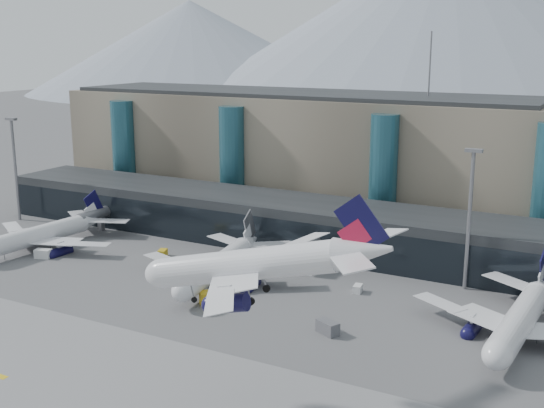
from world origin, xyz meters
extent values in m
plane|color=#515154|center=(0.00, 0.00, 0.00)|extent=(900.00, 900.00, 0.00)
cube|color=slate|center=(0.00, -15.00, 0.02)|extent=(400.00, 40.00, 0.04)
cube|color=black|center=(0.00, 58.00, 5.00)|extent=(170.00, 18.00, 10.00)
cube|color=black|center=(0.00, 49.10, 4.00)|extent=(170.00, 0.40, 8.00)
cylinder|color=slate|center=(-55.00, 47.00, 4.20)|extent=(2.80, 14.00, 2.80)
cube|color=slate|center=(-55.00, 47.00, 1.20)|extent=(1.20, 1.20, 2.40)
cylinder|color=slate|center=(0.00, 47.00, 4.20)|extent=(2.80, 14.00, 2.80)
cube|color=slate|center=(0.00, 47.00, 1.20)|extent=(1.20, 1.20, 2.40)
cube|color=gray|center=(-25.00, 90.00, 15.00)|extent=(130.00, 30.00, 30.00)
cube|color=black|center=(-25.00, 90.00, 30.50)|extent=(123.50, 28.00, 1.00)
cylinder|color=#245565|center=(-70.00, 74.00, 14.00)|extent=(6.40, 6.40, 28.00)
cylinder|color=#245565|center=(-35.00, 74.00, 14.00)|extent=(6.40, 6.40, 28.00)
cylinder|color=#245565|center=(5.00, 74.00, 14.00)|extent=(6.40, 6.40, 28.00)
cylinder|color=slate|center=(10.00, 90.00, 38.00)|extent=(0.40, 0.40, 16.00)
cone|color=gray|center=(-260.00, 380.00, 37.50)|extent=(320.00, 320.00, 75.00)
cone|color=gray|center=(-60.00, 380.00, 55.00)|extent=(400.00, 400.00, 110.00)
cylinder|color=slate|center=(-80.00, 45.00, 12.50)|extent=(0.70, 0.70, 25.00)
cube|color=slate|center=(-80.00, 45.00, 25.30)|extent=(3.00, 1.20, 0.60)
cylinder|color=slate|center=(30.00, 48.00, 12.50)|extent=(0.70, 0.70, 25.00)
cube|color=slate|center=(30.00, 48.00, 25.30)|extent=(3.00, 1.20, 0.60)
cylinder|color=silver|center=(17.61, -6.17, 19.91)|extent=(22.74, 5.79, 3.73)
ellipsoid|color=silver|center=(6.41, -7.20, 19.91)|extent=(5.54, 4.19, 3.73)
cone|color=silver|center=(32.01, -4.83, 20.10)|extent=(6.74, 4.31, 3.73)
cube|color=silver|center=(19.95, -14.02, 19.30)|extent=(12.82, 16.63, 0.19)
cylinder|color=#0E0C37|center=(18.49, -12.21, 17.40)|extent=(4.67, 2.46, 2.05)
cube|color=silver|center=(32.42, -9.31, 20.29)|extent=(7.27, 8.75, 0.15)
cube|color=silver|center=(18.47, 1.98, 19.30)|extent=(10.56, 16.97, 0.19)
cylinder|color=#0E0C37|center=(17.37, -0.06, 17.40)|extent=(4.67, 2.46, 2.05)
cube|color=silver|center=(31.59, -0.35, 20.29)|extent=(6.19, 8.95, 0.15)
cube|color=#0E0C37|center=(32.33, -4.80, 23.08)|extent=(5.56, 0.74, 6.56)
cube|color=#B51637|center=(31.37, -4.89, 21.96)|extent=(3.73, 0.60, 3.59)
cylinder|color=slate|center=(9.77, -6.89, 17.49)|extent=(0.15, 0.15, 2.98)
cylinder|color=black|center=(9.77, -6.89, 16.19)|extent=(0.68, 0.30, 0.66)
cylinder|color=black|center=(18.78, -8.30, 16.19)|extent=(0.88, 0.41, 0.85)
cylinder|color=black|center=(18.36, -3.85, 16.19)|extent=(0.88, 0.41, 0.85)
cylinder|color=silver|center=(-56.02, 31.00, 4.50)|extent=(6.19, 24.66, 4.04)
cone|color=silver|center=(-54.63, 46.62, 4.71)|extent=(4.65, 7.30, 4.04)
cube|color=silver|center=(-47.19, 31.96, 3.84)|extent=(18.40, 11.50, 0.20)
cylinder|color=#0E0C37|center=(-49.39, 30.76, 1.78)|extent=(2.65, 5.06, 2.22)
cube|color=silver|center=(-49.77, 46.19, 4.91)|extent=(9.70, 6.74, 0.16)
cube|color=silver|center=(-64.54, 33.51, 3.84)|extent=(18.05, 13.86, 0.20)
cylinder|color=#0E0C37|center=(-62.58, 31.94, 1.78)|extent=(2.65, 5.06, 2.22)
cube|color=silver|center=(-59.49, 47.05, 4.91)|extent=(9.49, 7.87, 0.16)
cube|color=#0E0C37|center=(-54.60, 46.97, 7.94)|extent=(0.78, 6.03, 7.12)
cube|color=silver|center=(-54.69, 45.93, 6.73)|extent=(0.64, 4.05, 3.89)
cylinder|color=slate|center=(-56.78, 22.50, 1.88)|extent=(0.16, 0.16, 3.23)
cylinder|color=black|center=(-56.78, 22.50, 0.46)|extent=(0.32, 0.74, 0.72)
cylinder|color=black|center=(-53.51, 31.83, 0.46)|extent=(0.44, 0.95, 0.92)
cylinder|color=black|center=(-58.34, 32.26, 0.46)|extent=(0.44, 0.95, 0.92)
cylinder|color=silver|center=(-11.28, 31.00, 4.57)|extent=(7.41, 25.10, 4.11)
ellipsoid|color=silver|center=(-9.61, 18.73, 4.57)|extent=(4.84, 6.25, 4.11)
cone|color=silver|center=(-13.43, 46.78, 4.78)|extent=(5.02, 7.57, 4.11)
cube|color=silver|center=(-2.75, 33.95, 3.90)|extent=(18.14, 14.63, 0.21)
cylinder|color=#0E0C37|center=(-4.66, 32.26, 1.80)|extent=(2.91, 5.21, 2.26)
cube|color=silver|center=(-8.52, 47.45, 4.98)|extent=(9.54, 8.25, 0.16)
cube|color=silver|center=(-20.29, 31.56, 3.90)|extent=(18.68, 10.99, 0.21)
cylinder|color=#0E0C37|center=(-17.99, 30.44, 1.80)|extent=(2.91, 5.21, 2.26)
cube|color=silver|center=(-18.34, 46.11, 4.98)|extent=(9.86, 6.50, 0.16)
cube|color=slate|center=(-13.48, 47.13, 8.06)|extent=(1.07, 6.11, 7.23)
cube|color=silver|center=(-13.33, 46.08, 6.83)|extent=(0.84, 4.10, 3.95)
cylinder|color=slate|center=(-10.11, 22.41, 1.91)|extent=(0.17, 0.17, 3.28)
cylinder|color=black|center=(-10.11, 22.41, 0.47)|extent=(0.36, 0.76, 0.73)
cylinder|color=black|center=(-8.98, 32.38, 0.47)|extent=(0.49, 0.98, 0.94)
cylinder|color=black|center=(-13.86, 31.72, 0.47)|extent=(0.49, 0.98, 0.94)
cylinder|color=silver|center=(42.26, 31.00, 4.63)|extent=(5.65, 25.29, 4.16)
ellipsoid|color=silver|center=(41.51, 18.48, 4.63)|extent=(4.50, 6.06, 4.16)
cone|color=silver|center=(43.23, 47.10, 4.84)|extent=(4.58, 7.40, 4.16)
cube|color=silver|center=(33.43, 33.33, 3.95)|extent=(18.66, 13.89, 0.21)
cylinder|color=#0E0C37|center=(35.49, 31.77, 1.83)|extent=(2.58, 5.15, 2.29)
cube|color=silver|center=(38.22, 47.40, 5.05)|extent=(9.82, 7.92, 0.17)
cube|color=silver|center=(43.19, 46.38, 6.92)|extent=(0.54, 4.16, 4.00)
cylinder|color=slate|center=(41.74, 22.24, 1.93)|extent=(0.17, 0.17, 3.33)
cylinder|color=black|center=(41.74, 22.24, 0.47)|extent=(0.31, 0.75, 0.74)
cylinder|color=black|center=(44.82, 31.92, 0.47)|extent=(0.43, 0.97, 0.95)
cylinder|color=black|center=(39.84, 32.22, 0.47)|extent=(0.43, 0.97, 0.95)
cube|color=silver|center=(-51.05, 25.11, 0.92)|extent=(3.65, 2.64, 1.84)
cube|color=gold|center=(-29.91, 37.62, 0.73)|extent=(2.31, 2.89, 1.45)
cube|color=#535358|center=(15.94, 18.41, 1.01)|extent=(4.12, 3.31, 2.02)
cube|color=#535358|center=(-62.21, 39.90, 1.06)|extent=(2.57, 4.06, 2.12)
cube|color=silver|center=(13.58, 37.17, 0.69)|extent=(1.68, 2.52, 1.38)
cube|color=gold|center=(-6.31, 20.27, 1.15)|extent=(4.47, 4.48, 2.29)
camera|label=1|loc=(54.19, -71.12, 43.58)|focal=45.00mm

